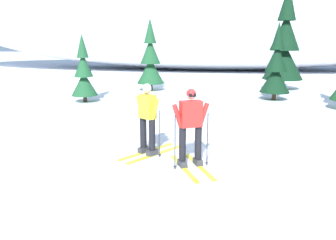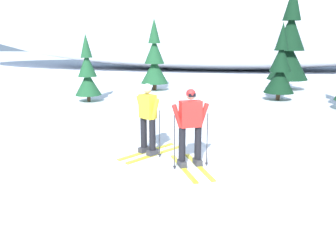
# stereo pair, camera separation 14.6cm
# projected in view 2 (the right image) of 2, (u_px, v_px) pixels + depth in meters

# --- Properties ---
(ground_plane) EXTENTS (120.00, 120.00, 0.00)m
(ground_plane) POSITION_uv_depth(u_px,v_px,m) (218.00, 165.00, 7.50)
(ground_plane) COLOR white
(skier_red_jacket) EXTENTS (1.09, 1.67, 1.71)m
(skier_red_jacket) POSITION_uv_depth(u_px,v_px,m) (190.00, 126.00, 7.18)
(skier_red_jacket) COLOR gold
(skier_red_jacket) RESTS_ON ground
(skier_yellow_jacket) EXTENTS (1.37, 1.66, 1.72)m
(skier_yellow_jacket) POSITION_uv_depth(u_px,v_px,m) (148.00, 119.00, 7.96)
(skier_yellow_jacket) COLOR gold
(skier_yellow_jacket) RESTS_ON ground
(pine_tree_far_left) EXTENTS (1.14, 1.14, 2.94)m
(pine_tree_far_left) POSITION_uv_depth(u_px,v_px,m) (87.00, 74.00, 14.68)
(pine_tree_far_left) COLOR #47301E
(pine_tree_far_left) RESTS_ON ground
(pine_tree_left) EXTENTS (1.46, 1.46, 3.78)m
(pine_tree_left) POSITION_uv_depth(u_px,v_px,m) (154.00, 61.00, 17.88)
(pine_tree_left) COLOR #47301E
(pine_tree_left) RESTS_ON ground
(pine_tree_center_left) EXTENTS (1.33, 1.33, 3.43)m
(pine_tree_center_left) POSITION_uv_depth(u_px,v_px,m) (280.00, 68.00, 14.96)
(pine_tree_center_left) COLOR #47301E
(pine_tree_center_left) RESTS_ON ground
(pine_tree_center_right) EXTENTS (2.14, 2.14, 5.55)m
(pine_tree_center_right) POSITION_uv_depth(u_px,v_px,m) (289.00, 46.00, 17.92)
(pine_tree_center_right) COLOR #47301E
(pine_tree_center_right) RESTS_ON ground
(snow_ridge_background) EXTENTS (50.10, 14.69, 10.55)m
(snow_ridge_background) POSITION_uv_depth(u_px,v_px,m) (217.00, 8.00, 28.98)
(snow_ridge_background) COLOR white
(snow_ridge_background) RESTS_ON ground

